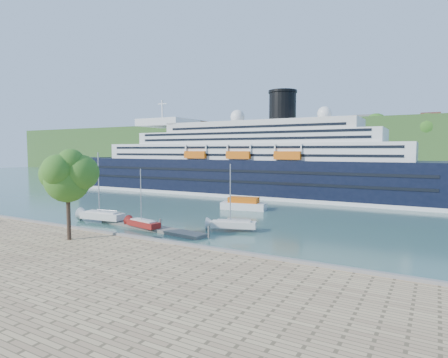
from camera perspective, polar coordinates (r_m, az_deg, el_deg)
ground at (r=50.72m, az=-19.63°, el=-8.51°), size 400.00×400.00×0.00m
far_hillside at (r=181.05m, az=17.71°, el=4.49°), size 400.00×50.00×24.00m
quay_coping at (r=50.35m, az=-19.84°, el=-7.27°), size 220.00×0.50×0.30m
cruise_ship at (r=94.35m, az=2.08°, el=5.29°), size 112.09×17.91×25.12m
promenade_tree at (r=45.46m, az=-22.71°, el=-1.71°), size 6.69×6.69×11.07m
floating_pontoon at (r=54.30m, az=-11.22°, el=-7.25°), size 19.42×4.73×0.43m
sailboat_white_near at (r=60.11m, az=-18.14°, el=-1.52°), size 8.13×2.96×10.27m
sailboat_red at (r=53.42m, az=-12.25°, el=-3.27°), size 6.53×2.96×8.14m
sailboat_white_far at (r=51.28m, az=1.49°, el=-3.10°), size 7.08×3.99×8.83m
tender_launch at (r=70.23m, az=3.00°, el=-3.73°), size 8.83×4.29×2.34m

